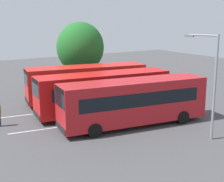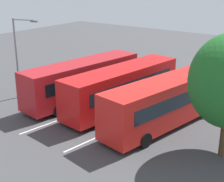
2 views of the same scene
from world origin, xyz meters
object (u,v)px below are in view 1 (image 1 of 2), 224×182
(depot_tree, at_px, (80,48))
(street_lamp, at_px, (212,80))
(bus_center_left, at_px, (103,92))
(bus_far_left, at_px, (86,82))
(bus_center_right, at_px, (134,101))

(depot_tree, bearing_deg, street_lamp, 91.48)
(bus_center_left, bearing_deg, bus_far_left, -92.18)
(bus_far_left, bearing_deg, street_lamp, 110.35)
(bus_far_left, height_order, bus_center_right, same)
(depot_tree, bearing_deg, bus_center_right, 80.38)
(bus_center_right, bearing_deg, bus_center_left, -76.93)
(bus_far_left, distance_m, street_lamp, 12.82)
(street_lamp, bearing_deg, depot_tree, -17.68)
(street_lamp, bearing_deg, bus_center_right, 9.24)
(bus_center_right, distance_m, depot_tree, 12.81)
(bus_far_left, bearing_deg, bus_center_left, 91.10)
(bus_far_left, relative_size, bus_center_right, 1.00)
(bus_center_left, bearing_deg, street_lamp, 116.08)
(bus_center_left, distance_m, street_lamp, 9.05)
(bus_center_right, bearing_deg, bus_far_left, -84.68)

